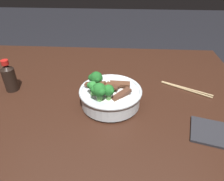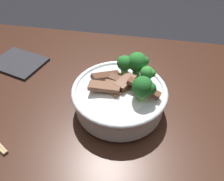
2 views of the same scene
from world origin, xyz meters
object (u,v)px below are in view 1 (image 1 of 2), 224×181
object	(u,v)px
chopsticks_pair	(186,89)
soy_sauce_bottle	(9,77)
folded_napkin	(216,133)
rice_bowl	(110,94)

from	to	relation	value
chopsticks_pair	soy_sauce_bottle	world-z (taller)	soy_sauce_bottle
chopsticks_pair	folded_napkin	size ratio (longest dim) A/B	1.26
soy_sauce_bottle	folded_napkin	bearing A→B (deg)	164.44
chopsticks_pair	folded_napkin	world-z (taller)	folded_napkin
chopsticks_pair	soy_sauce_bottle	xyz separation A→B (m)	(0.72, 0.04, 0.06)
rice_bowl	chopsticks_pair	distance (m)	0.33
chopsticks_pair	rice_bowl	bearing A→B (deg)	21.91
rice_bowl	soy_sauce_bottle	world-z (taller)	soy_sauce_bottle
folded_napkin	soy_sauce_bottle	bearing A→B (deg)	-15.56
rice_bowl	folded_napkin	size ratio (longest dim) A/B	1.48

